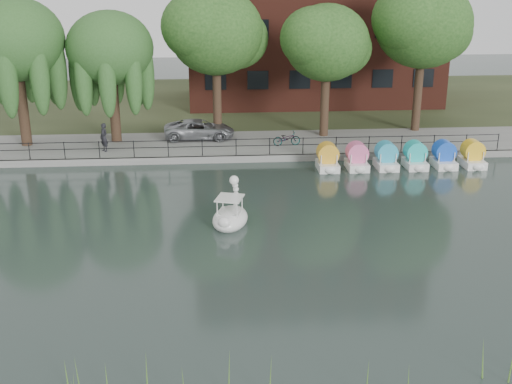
{
  "coord_description": "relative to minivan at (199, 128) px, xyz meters",
  "views": [
    {
      "loc": [
        -1.53,
        -23.42,
        11.01
      ],
      "look_at": [
        0.5,
        4.0,
        1.3
      ],
      "focal_mm": 45.0,
      "sensor_mm": 36.0,
      "label": 1
    }
  ],
  "objects": [
    {
      "name": "broadleaf_right",
      "position": [
        8.2,
        0.33,
        5.26
      ],
      "size": [
        5.4,
        5.4,
        8.32
      ],
      "color": "#473323",
      "rests_on": "promenade"
    },
    {
      "name": "pedal_boat_row",
      "position": [
        11.58,
        -5.91,
        -0.52
      ],
      "size": [
        9.65,
        1.7,
        1.4
      ],
      "color": "white",
      "rests_on": "ground_plane"
    },
    {
      "name": "promenade",
      "position": [
        2.2,
        -1.17,
        -0.92
      ],
      "size": [
        40.0,
        6.0,
        0.4
      ],
      "primitive_type": "cube",
      "color": "gray",
      "rests_on": "ground_plane"
    },
    {
      "name": "pedestrian",
      "position": [
        -5.71,
        -2.53,
        0.27
      ],
      "size": [
        0.83,
        0.86,
        1.98
      ],
      "primitive_type": "imported",
      "rotation": [
        0.0,
        0.0,
        5.4
      ],
      "color": "black",
      "rests_on": "promenade"
    },
    {
      "name": "swan_boat",
      "position": [
        1.5,
        -13.75,
        -0.67
      ],
      "size": [
        2.14,
        2.75,
        2.05
      ],
      "rotation": [
        0.0,
        0.0,
        -0.28
      ],
      "color": "white",
      "rests_on": "ground_plane"
    },
    {
      "name": "broadleaf_far",
      "position": [
        14.7,
        1.33,
        6.28
      ],
      "size": [
        6.3,
        6.3,
        9.71
      ],
      "color": "#473323",
      "rests_on": "promenade"
    },
    {
      "name": "bicycle",
      "position": [
        5.44,
        -2.02,
        -0.22
      ],
      "size": [
        0.78,
        1.77,
        1.0
      ],
      "primitive_type": "imported",
      "rotation": [
        0.0,
        0.0,
        1.68
      ],
      "color": "gray",
      "rests_on": "promenade"
    },
    {
      "name": "ground_plane",
      "position": [
        2.2,
        -17.17,
        -1.12
      ],
      "size": [
        120.0,
        120.0,
        0.0
      ],
      "primitive_type": "plane",
      "color": "#384745"
    },
    {
      "name": "railing",
      "position": [
        2.2,
        -3.92,
        0.02
      ],
      "size": [
        32.0,
        0.05,
        1.0
      ],
      "color": "black",
      "rests_on": "promenade"
    },
    {
      "name": "willow_left",
      "position": [
        -10.8,
        -0.67,
        5.75
      ],
      "size": [
        5.88,
        5.88,
        9.01
      ],
      "color": "#473323",
      "rests_on": "promenade"
    },
    {
      "name": "kerb",
      "position": [
        2.2,
        -4.12,
        -0.92
      ],
      "size": [
        40.0,
        0.25,
        0.4
      ],
      "primitive_type": "cube",
      "color": "gray",
      "rests_on": "ground_plane"
    },
    {
      "name": "broadleaf_center",
      "position": [
        1.2,
        0.83,
        5.94
      ],
      "size": [
        6.0,
        6.0,
        9.25
      ],
      "color": "#473323",
      "rests_on": "promenade"
    },
    {
      "name": "willow_mid",
      "position": [
        -5.3,
        -0.17,
        5.12
      ],
      "size": [
        5.32,
        5.32,
        8.15
      ],
      "color": "#473323",
      "rests_on": "promenade"
    },
    {
      "name": "minivan",
      "position": [
        0.0,
        0.0,
        0.0
      ],
      "size": [
        2.46,
        5.23,
        1.45
      ],
      "primitive_type": "imported",
      "rotation": [
        0.0,
        0.0,
        1.56
      ],
      "color": "gray",
      "rests_on": "promenade"
    },
    {
      "name": "land_strip",
      "position": [
        2.2,
        12.83,
        -0.94
      ],
      "size": [
        60.0,
        22.0,
        0.36
      ],
      "primitive_type": "cube",
      "color": "#47512D",
      "rests_on": "ground_plane"
    }
  ]
}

